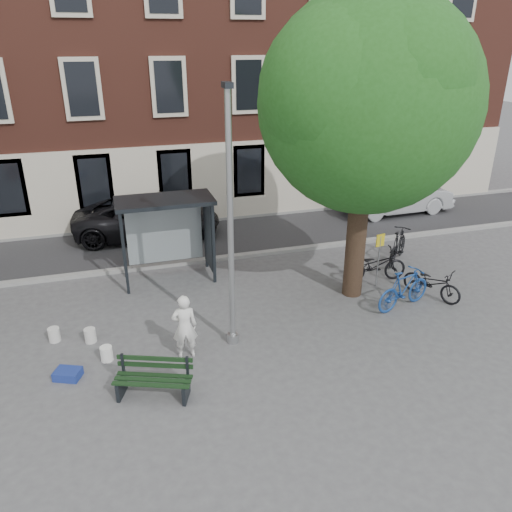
{
  "coord_description": "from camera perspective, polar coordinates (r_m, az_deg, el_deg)",
  "views": [
    {
      "loc": [
        -2.49,
        -10.19,
        6.88
      ],
      "look_at": [
        1.17,
        1.88,
        1.4
      ],
      "focal_mm": 35.0,
      "sensor_mm": 36.0,
      "label": 1
    }
  ],
  "objects": [
    {
      "name": "bench",
      "position": [
        10.88,
        -11.63,
        -13.75
      ],
      "size": [
        1.68,
        1.05,
        0.83
      ],
      "rotation": [
        0.0,
        0.0,
        -0.37
      ],
      "color": "#1E2328",
      "rests_on": "ground"
    },
    {
      "name": "ground",
      "position": [
        12.54,
        -2.65,
        -9.8
      ],
      "size": [
        90.0,
        90.0,
        0.0
      ],
      "primitive_type": "plane",
      "color": "#4C4C4F",
      "rests_on": "ground"
    },
    {
      "name": "bike_c",
      "position": [
        15.21,
        19.48,
        -2.92
      ],
      "size": [
        1.37,
        1.84,
        0.93
      ],
      "primitive_type": "imported",
      "rotation": [
        0.0,
        0.0,
        0.49
      ],
      "color": "black",
      "rests_on": "ground"
    },
    {
      "name": "bucket_a",
      "position": [
        13.1,
        -18.42,
        -8.61
      ],
      "size": [
        0.37,
        0.37,
        0.36
      ],
      "primitive_type": "cylinder",
      "rotation": [
        0.0,
        0.0,
        0.43
      ],
      "color": "silver",
      "rests_on": "ground"
    },
    {
      "name": "curb_near",
      "position": [
        16.83,
        -6.89,
        -0.59
      ],
      "size": [
        40.0,
        0.25,
        0.12
      ],
      "primitive_type": "cube",
      "color": "gray",
      "rests_on": "ground"
    },
    {
      "name": "bucket_c",
      "position": [
        13.44,
        -22.07,
        -8.33
      ],
      "size": [
        0.33,
        0.33,
        0.36
      ],
      "primitive_type": "cylinder",
      "rotation": [
        0.0,
        0.0,
        0.18
      ],
      "color": "silver",
      "rests_on": "ground"
    },
    {
      "name": "bike_a",
      "position": [
        15.74,
        13.46,
        -1.03
      ],
      "size": [
        2.04,
        0.92,
        1.04
      ],
      "primitive_type": "imported",
      "rotation": [
        0.0,
        0.0,
        1.45
      ],
      "color": "black",
      "rests_on": "ground"
    },
    {
      "name": "car_dark",
      "position": [
        19.22,
        -12.3,
        4.32
      ],
      "size": [
        5.63,
        3.12,
        1.49
      ],
      "primitive_type": "imported",
      "rotation": [
        0.0,
        0.0,
        1.45
      ],
      "color": "black",
      "rests_on": "ground"
    },
    {
      "name": "road",
      "position": [
        18.68,
        -8.0,
        1.66
      ],
      "size": [
        40.0,
        4.0,
        0.01
      ],
      "primitive_type": "cube",
      "color": "#28282B",
      "rests_on": "ground"
    },
    {
      "name": "painter",
      "position": [
        11.73,
        -8.17,
        -7.99
      ],
      "size": [
        0.62,
        0.43,
        1.61
      ],
      "primitive_type": "imported",
      "rotation": [
        0.0,
        0.0,
        3.05
      ],
      "color": "white",
      "rests_on": "ground"
    },
    {
      "name": "curb_far",
      "position": [
        20.52,
        -8.93,
        3.78
      ],
      "size": [
        40.0,
        0.25,
        0.12
      ],
      "primitive_type": "cube",
      "color": "gray",
      "rests_on": "ground"
    },
    {
      "name": "building_row",
      "position": [
        23.32,
        -11.69,
        23.35
      ],
      "size": [
        30.0,
        8.0,
        14.0
      ],
      "primitive_type": "cube",
      "color": "brown",
      "rests_on": "ground"
    },
    {
      "name": "lamppost",
      "position": [
        11.26,
        -2.91,
        2.13
      ],
      "size": [
        0.28,
        0.35,
        6.11
      ],
      "color": "#9EA0A3",
      "rests_on": "ground"
    },
    {
      "name": "bike_d",
      "position": [
        17.28,
        15.92,
        1.16
      ],
      "size": [
        1.77,
        1.73,
        1.16
      ],
      "primitive_type": "imported",
      "rotation": [
        0.0,
        0.0,
        2.34
      ],
      "color": "black",
      "rests_on": "ground"
    },
    {
      "name": "bucket_b",
      "position": [
        12.3,
        -16.71,
        -10.64
      ],
      "size": [
        0.35,
        0.35,
        0.36
      ],
      "primitive_type": "cylinder",
      "rotation": [
        0.0,
        0.0,
        0.31
      ],
      "color": "white",
      "rests_on": "ground"
    },
    {
      "name": "tree_right",
      "position": [
        13.33,
        13.03,
        17.49
      ],
      "size": [
        5.76,
        5.6,
        8.2
      ],
      "color": "black",
      "rests_on": "ground"
    },
    {
      "name": "bike_b",
      "position": [
        14.35,
        16.56,
        -3.62
      ],
      "size": [
        1.99,
        1.04,
        1.15
      ],
      "primitive_type": "imported",
      "rotation": [
        0.0,
        0.0,
        1.84
      ],
      "color": "navy",
      "rests_on": "ground"
    },
    {
      "name": "car_silver",
      "position": [
        22.26,
        15.78,
        6.73
      ],
      "size": [
        4.88,
        1.88,
        1.59
      ],
      "primitive_type": "imported",
      "rotation": [
        0.0,
        0.0,
        1.61
      ],
      "color": "#B3B7BC",
      "rests_on": "ground"
    },
    {
      "name": "notice_sign",
      "position": [
        15.15,
        13.91,
        0.64
      ],
      "size": [
        0.29,
        0.07,
        1.68
      ],
      "rotation": [
        0.0,
        0.0,
        0.16
      ],
      "color": "#9EA0A3",
      "rests_on": "ground"
    },
    {
      "name": "blue_crate",
      "position": [
        12.05,
        -20.71,
        -12.51
      ],
      "size": [
        0.66,
        0.59,
        0.2
      ],
      "primitive_type": "cube",
      "rotation": [
        0.0,
        0.0,
        -0.41
      ],
      "color": "navy",
      "rests_on": "ground"
    },
    {
      "name": "bus_shelter",
      "position": [
        15.25,
        -8.86,
        4.21
      ],
      "size": [
        2.85,
        1.45,
        2.62
      ],
      "color": "#1E2328",
      "rests_on": "ground"
    }
  ]
}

